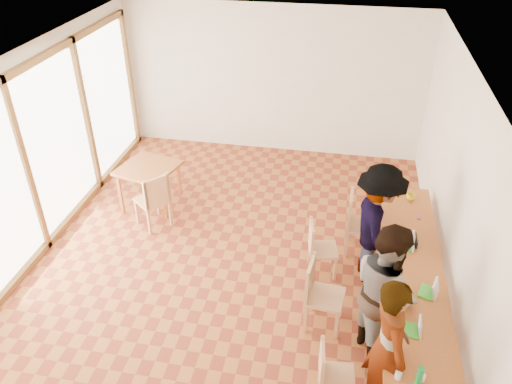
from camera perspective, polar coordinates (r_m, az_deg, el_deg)
ground at (r=7.54m, az=-3.09°, el=-8.88°), size 8.00×8.00×0.00m
wall_back at (r=10.19m, az=1.95°, el=12.56°), size 6.00×0.10×3.00m
wall_right at (r=6.67m, az=22.44°, el=-1.72°), size 0.10×8.00×3.00m
window_wall at (r=7.84m, az=-25.01°, el=2.89°), size 0.10×8.00×3.00m
ceiling at (r=5.99m, az=-3.95°, el=13.32°), size 6.00×8.00×0.04m
communal_table at (r=6.74m, az=17.33°, el=-8.73°), size 0.80×4.00×0.75m
side_table at (r=8.80m, az=-12.19°, el=2.40°), size 0.90×0.90×0.75m
chair_near at (r=5.72m, az=8.36°, el=-19.47°), size 0.42×0.42×0.44m
chair_mid at (r=6.42m, az=7.03°, el=-10.77°), size 0.51×0.51×0.53m
chair_far at (r=7.22m, az=7.00°, el=-5.83°), size 0.47×0.47×0.46m
chair_empty at (r=7.67m, az=11.37°, el=-2.86°), size 0.49×0.49×0.54m
chair_spare at (r=8.19m, az=-11.51°, el=-0.42°), size 0.66×0.66×0.54m
person_near at (r=5.54m, az=14.85°, el=-16.74°), size 0.59×0.74×1.76m
person_mid at (r=6.07m, az=14.56°, el=-10.85°), size 0.96×1.08×1.84m
person_far at (r=7.06m, az=13.61°, el=-3.69°), size 0.90×1.30×1.83m
laptop_near at (r=5.90m, az=17.81°, el=-14.65°), size 0.22×0.25×0.19m
laptop_mid at (r=6.39m, az=19.38°, el=-10.58°), size 0.27×0.29×0.20m
laptop_far at (r=7.03m, az=17.11°, el=-5.62°), size 0.26×0.29×0.21m
yellow_mug at (r=8.01m, az=17.27°, el=-0.56°), size 0.14×0.14×0.11m
green_bottle at (r=5.37m, az=18.13°, el=-19.52°), size 0.07×0.07×0.28m
clear_glass at (r=5.46m, az=15.97°, el=-19.44°), size 0.07×0.07×0.09m
condiment_cup at (r=5.52m, az=18.38°, el=-19.44°), size 0.08×0.08×0.06m
pink_phone at (r=7.67m, az=18.08°, el=-2.76°), size 0.05×0.10×0.01m
black_pouch at (r=7.12m, az=17.26°, el=-5.25°), size 0.16×0.26×0.09m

